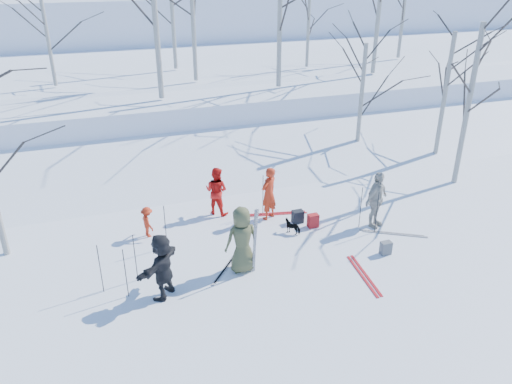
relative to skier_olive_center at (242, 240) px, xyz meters
name	(u,v)px	position (x,y,z in m)	size (l,w,h in m)	color
ground	(273,256)	(1.01, 0.33, -0.91)	(120.00, 120.00, 0.00)	white
snow_ramp	(211,162)	(1.01, 7.33, -0.76)	(70.00, 9.50, 1.40)	white
snow_plateau	(167,85)	(1.01, 17.33, 0.09)	(70.00, 18.00, 2.20)	white
far_hill	(127,23)	(1.01, 38.33, 1.09)	(90.00, 30.00, 6.00)	white
skier_olive_center	(242,240)	(0.00, 0.00, 0.00)	(0.89, 0.58, 1.82)	#474B2D
skier_red_north	(269,194)	(1.65, 2.48, -0.05)	(0.63, 0.41, 1.72)	red
skier_redor_behind	(216,191)	(0.20, 3.33, -0.12)	(0.77, 0.60, 1.58)	red
skier_red_seated	(148,222)	(-2.11, 2.57, -0.44)	(0.61, 0.35, 0.94)	red
skier_cream_east	(376,200)	(4.54, 0.96, -0.02)	(1.04, 0.43, 1.78)	beige
skier_grey_west	(162,266)	(-2.13, -0.44, -0.07)	(1.57, 0.50, 1.69)	black
dog	(293,226)	(2.02, 1.37, -0.69)	(0.24, 0.52, 0.44)	black
upright_ski_left	(255,241)	(0.27, -0.24, 0.04)	(0.07, 0.02, 1.90)	silver
upright_ski_right	(255,241)	(0.28, -0.21, 0.04)	(0.07, 0.02, 1.90)	silver
ski_pair_a	(277,214)	(2.01, 2.64, -0.90)	(1.90, 0.57, 0.02)	#B0191E
ski_pair_b	(364,275)	(2.91, -1.30, -0.90)	(0.40, 1.91, 0.02)	#B0191E
ski_pair_c	(393,234)	(4.84, 0.32, -0.90)	(1.74, 1.13, 0.02)	silver
ski_pair_d	(228,265)	(-0.30, 0.32, -0.90)	(1.35, 1.60, 0.02)	silver
ski_pole_a	(165,227)	(-1.71, 1.74, -0.24)	(0.02, 0.02, 1.34)	black
ski_pole_b	(100,269)	(-3.55, 0.19, -0.24)	(0.02, 0.02, 1.34)	black
ski_pole_c	(126,273)	(-2.99, -0.20, -0.24)	(0.02, 0.02, 1.34)	black
ski_pole_d	(377,213)	(4.37, 0.59, -0.24)	(0.02, 0.02, 1.34)	black
ski_pole_e	(263,195)	(1.58, 2.82, -0.24)	(0.02, 0.02, 1.34)	black
ski_pole_f	(361,207)	(4.08, 1.04, -0.24)	(0.02, 0.02, 1.34)	black
ski_pole_g	(135,258)	(-2.69, 0.40, -0.24)	(0.02, 0.02, 1.34)	black
ski_pole_h	(267,195)	(1.72, 2.77, -0.24)	(0.02, 0.02, 1.34)	black
backpack_red	(313,221)	(2.74, 1.50, -0.70)	(0.32, 0.22, 0.42)	#A91A1B
backpack_grey	(386,248)	(4.01, -0.56, -0.72)	(0.30, 0.20, 0.38)	#56595E
backpack_dark	(298,217)	(2.41, 1.91, -0.71)	(0.34, 0.24, 0.40)	black
birch_plateau_c	(404,4)	(14.10, 14.62, 4.18)	(4.65, 4.65, 5.78)	silver
birch_plateau_d	(47,35)	(-4.57, 13.70, 3.50)	(3.69, 3.69, 4.42)	silver
birch_plateau_f	(308,28)	(8.03, 13.98, 3.24)	(3.34, 3.34, 3.91)	silver
birch_plateau_g	(193,12)	(1.71, 12.68, 4.37)	(4.91, 4.91, 6.16)	silver
birch_plateau_h	(172,6)	(1.32, 15.71, 4.36)	(4.90, 4.90, 6.15)	silver
birch_plateau_j	(280,8)	(4.98, 10.31, 4.61)	(5.25, 5.25, 6.64)	silver
birch_edge_b	(468,108)	(9.08, 2.87, 1.90)	(4.54, 4.54, 5.63)	silver
birch_edge_c	(444,98)	(9.94, 5.16, 1.60)	(4.11, 4.11, 5.02)	silver
birch_edge_e	(361,102)	(7.05, 6.52, 1.36)	(3.78, 3.78, 4.54)	silver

